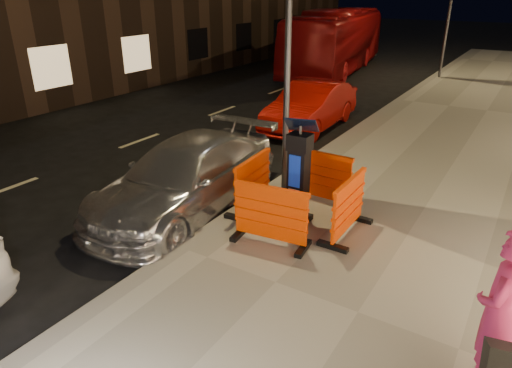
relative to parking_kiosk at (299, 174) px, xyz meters
The scene contains 14 objects.
ground_plane 2.42m from the parking_kiosk, 121.52° to the right, with size 120.00×120.00×0.00m, color black.
sidewalk 2.81m from the parking_kiosk, 44.96° to the right, with size 6.00×60.00×0.15m, color gray.
kerb 2.39m from the parking_kiosk, 121.52° to the right, with size 0.30×60.00×0.15m, color slate.
parking_kiosk is the anchor object (origin of this frame).
barrier_front 1.03m from the parking_kiosk, 90.00° to the right, with size 1.30×0.54×1.02m, color #F73C00.
barrier_back 1.03m from the parking_kiosk, 90.00° to the left, with size 1.30×0.54×1.02m, color #F73C00.
barrier_kerbside 1.03m from the parking_kiosk, behind, with size 1.30×0.54×1.02m, color #F73C00.
barrier_bldgside 1.03m from the parking_kiosk, ahead, with size 1.30×0.54×1.02m, color #F73C00.
car_silver 2.47m from the parking_kiosk, 167.72° to the right, with size 1.90×4.67×1.36m, color silver.
car_red 6.49m from the parking_kiosk, 113.66° to the left, with size 1.47×4.21×1.39m, color #A30E08.
bus_doubledecker 17.03m from the parking_kiosk, 110.81° to the left, with size 2.53×10.81×3.01m, color maroon.
man 4.07m from the parking_kiosk, 33.63° to the right, with size 0.68×0.45×1.87m, color #A72257.
street_lamp_mid 2.54m from the parking_kiosk, 127.91° to the left, with size 0.12×0.12×6.00m, color #3F3F44.
street_lamp_far 16.30m from the parking_kiosk, 93.15° to the left, with size 0.12×0.12×6.00m, color #3F3F44.
Camera 1 is at (4.41, -4.77, 4.07)m, focal length 32.00 mm.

